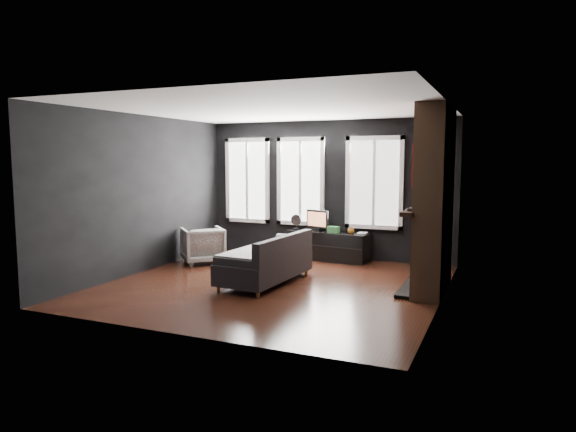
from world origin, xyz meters
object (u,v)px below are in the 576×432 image
at_px(monitor, 317,219).
at_px(mantel_vase, 422,199).
at_px(media_console, 329,246).
at_px(book, 358,227).
at_px(armchair, 203,243).
at_px(mug, 351,230).
at_px(sofa, 265,258).

height_order(monitor, mantel_vase, mantel_vase).
bearing_deg(media_console, book, 6.56).
bearing_deg(armchair, mug, 159.69).
distance_m(sofa, monitor, 2.23).
relative_size(monitor, book, 2.26).
distance_m(sofa, armchair, 2.00).
relative_size(armchair, mug, 6.08).
distance_m(mug, mantel_vase, 1.96).
height_order(armchair, mantel_vase, mantel_vase).
height_order(sofa, media_console, sofa).
distance_m(armchair, monitor, 2.26).
height_order(armchair, book, book).
height_order(sofa, mantel_vase, mantel_vase).
height_order(monitor, book, monitor).
relative_size(mug, book, 0.54).
bearing_deg(sofa, armchair, 155.53).
relative_size(media_console, mug, 13.06).
relative_size(monitor, mantel_vase, 2.74).
xyz_separation_m(sofa, monitor, (0.07, 2.20, 0.39)).
relative_size(sofa, media_console, 1.13).
distance_m(mug, book, 0.15).
height_order(book, mantel_vase, mantel_vase).
relative_size(armchair, media_console, 0.47).
bearing_deg(armchair, media_console, 166.16).
xyz_separation_m(book, mantel_vase, (1.34, -1.19, 0.66)).
height_order(mug, book, book).
xyz_separation_m(media_console, monitor, (-0.24, 0.02, 0.51)).
bearing_deg(monitor, book, 16.15).
height_order(armchair, media_console, armchair).
bearing_deg(monitor, sofa, -73.92).
height_order(armchair, mug, armchair).
bearing_deg(media_console, mantel_vase, -24.93).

